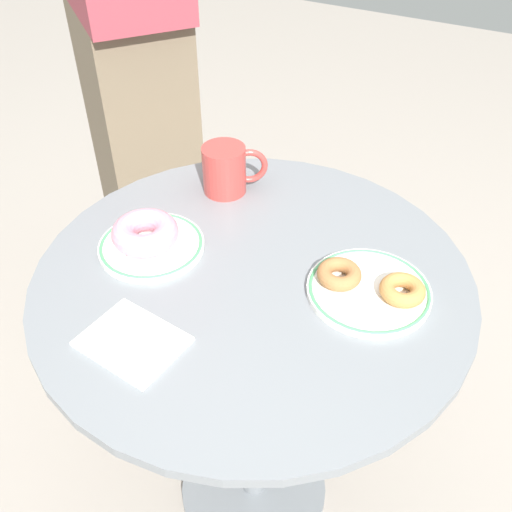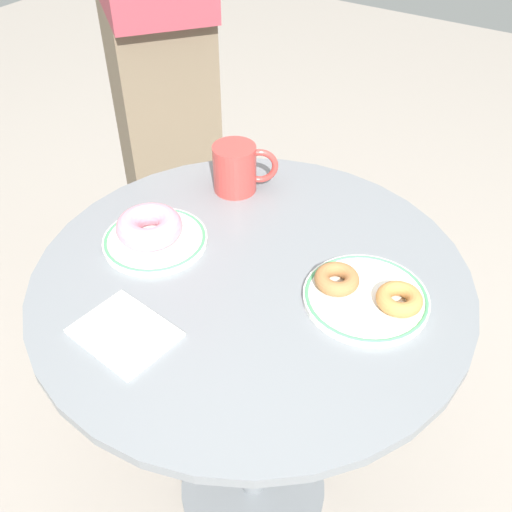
{
  "view_description": "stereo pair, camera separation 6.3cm",
  "coord_description": "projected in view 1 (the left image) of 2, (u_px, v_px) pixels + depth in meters",
  "views": [
    {
      "loc": [
        0.33,
        -0.61,
        1.34
      ],
      "look_at": [
        -0.01,
        0.02,
        0.73
      ],
      "focal_mm": 40.47,
      "sensor_mm": 36.0,
      "label": 1
    },
    {
      "loc": [
        0.38,
        -0.58,
        1.34
      ],
      "look_at": [
        -0.01,
        0.02,
        0.73
      ],
      "focal_mm": 40.47,
      "sensor_mm": 36.0,
      "label": 2
    }
  ],
  "objects": [
    {
      "name": "donut_cinnamon",
      "position": [
        339.0,
        274.0,
        0.9
      ],
      "size": [
        0.1,
        0.1,
        0.02
      ],
      "primitive_type": "torus",
      "rotation": [
        0.0,
        0.0,
        4.12
      ],
      "color": "#A36B3D",
      "rests_on": "plate_right"
    },
    {
      "name": "donut_pink_frosted",
      "position": [
        145.0,
        233.0,
        0.96
      ],
      "size": [
        0.16,
        0.16,
        0.04
      ],
      "primitive_type": "torus",
      "rotation": [
        0.0,
        0.0,
        5.62
      ],
      "color": "pink",
      "rests_on": "plate_left"
    },
    {
      "name": "ground_plane",
      "position": [
        254.0,
        491.0,
        1.41
      ],
      "size": [
        7.0,
        7.0,
        0.02
      ],
      "primitive_type": "cube",
      "color": "#9E9389"
    },
    {
      "name": "paper_napkin",
      "position": [
        133.0,
        341.0,
        0.82
      ],
      "size": [
        0.15,
        0.12,
        0.01
      ],
      "primitive_type": "cube",
      "rotation": [
        0.0,
        0.0,
        -0.12
      ],
      "color": "white",
      "rests_on": "cafe_table"
    },
    {
      "name": "coffee_mug",
      "position": [
        226.0,
        169.0,
        1.09
      ],
      "size": [
        0.11,
        0.09,
        0.09
      ],
      "color": "#B73D38",
      "rests_on": "cafe_table"
    },
    {
      "name": "cafe_table",
      "position": [
        253.0,
        354.0,
        1.07
      ],
      "size": [
        0.71,
        0.71,
        0.71
      ],
      "color": "slate",
      "rests_on": "ground"
    },
    {
      "name": "donut_old_fashioned",
      "position": [
        402.0,
        290.0,
        0.87
      ],
      "size": [
        0.08,
        0.08,
        0.02
      ],
      "primitive_type": "torus",
      "rotation": [
        0.0,
        0.0,
        1.35
      ],
      "color": "#BC7F42",
      "rests_on": "plate_right"
    },
    {
      "name": "plate_left",
      "position": [
        151.0,
        245.0,
        0.98
      ],
      "size": [
        0.18,
        0.18,
        0.01
      ],
      "color": "white",
      "rests_on": "cafe_table"
    },
    {
      "name": "person_figure",
      "position": [
        128.0,
        38.0,
        1.35
      ],
      "size": [
        0.45,
        0.42,
        1.73
      ],
      "color": "brown",
      "rests_on": "ground"
    },
    {
      "name": "plate_right",
      "position": [
        369.0,
        290.0,
        0.9
      ],
      "size": [
        0.19,
        0.19,
        0.01
      ],
      "color": "white",
      "rests_on": "cafe_table"
    }
  ]
}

